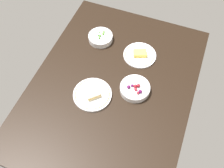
% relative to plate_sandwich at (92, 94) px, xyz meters
% --- Properties ---
extents(dining_table, '(1.27, 0.94, 0.04)m').
position_rel_plate_sandwich_xyz_m(dining_table, '(-0.10, 0.08, -0.03)').
color(dining_table, black).
rests_on(dining_table, ground).
extents(plate_sandwich, '(0.22, 0.22, 0.05)m').
position_rel_plate_sandwich_xyz_m(plate_sandwich, '(0.00, 0.00, 0.00)').
color(plate_sandwich, silver).
rests_on(plate_sandwich, dining_table).
extents(bowl_berries, '(0.18, 0.18, 0.06)m').
position_rel_plate_sandwich_xyz_m(bowl_berries, '(-0.12, 0.22, 0.01)').
color(bowl_berries, silver).
rests_on(bowl_berries, dining_table).
extents(plate_cheese, '(0.21, 0.21, 0.04)m').
position_rel_plate_sandwich_xyz_m(plate_cheese, '(-0.38, 0.17, -0.00)').
color(plate_cheese, silver).
rests_on(plate_cheese, dining_table).
extents(bowl_peas, '(0.16, 0.16, 0.05)m').
position_rel_plate_sandwich_xyz_m(bowl_peas, '(-0.41, -0.12, 0.01)').
color(bowl_peas, silver).
rests_on(bowl_peas, dining_table).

